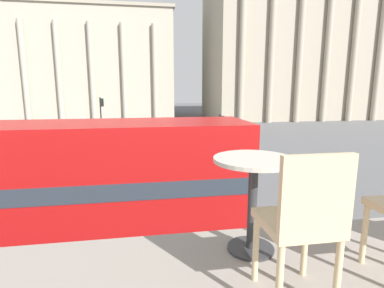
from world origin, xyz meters
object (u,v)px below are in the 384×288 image
traffic_light_mid (221,131)px  traffic_light_far (102,114)px  pedestrian_blue (243,137)px  pedestrian_grey (105,131)px  cafe_dining_table (253,183)px  pedestrian_black (215,125)px  pedestrian_white (193,130)px  double_decker_bus (45,188)px  traffic_light_near (178,153)px  cafe_chair_0 (303,219)px  plaza_building_left (84,65)px  car_silver (185,145)px  plaza_building_right (290,45)px

traffic_light_mid → traffic_light_far: size_ratio=0.78×
pedestrian_blue → pedestrian_grey: bearing=109.6°
traffic_light_far → cafe_dining_table: bearing=-80.2°
traffic_light_mid → pedestrian_black: 13.55m
cafe_dining_table → pedestrian_white: cafe_dining_table is taller
double_decker_bus → traffic_light_near: bearing=39.7°
traffic_light_near → pedestrian_grey: 18.54m
cafe_chair_0 → traffic_light_near: cafe_chair_0 is taller
plaza_building_left → pedestrian_white: plaza_building_left is taller
traffic_light_near → car_silver: bearing=80.3°
plaza_building_left → plaza_building_right: (35.08, -8.31, 3.02)m
pedestrian_grey → cafe_dining_table: bearing=162.8°
plaza_building_left → traffic_light_mid: (15.17, -38.87, -6.95)m
plaza_building_right → pedestrian_grey: 36.46m
cafe_dining_table → car_silver: size_ratio=0.17×
pedestrian_black → pedestrian_grey: size_ratio=1.10×
pedestrian_white → pedestrian_blue: bearing=171.8°
cafe_dining_table → pedestrian_grey: cafe_dining_table is taller
pedestrian_grey → double_decker_bus: bearing=156.3°
traffic_light_far → pedestrian_grey: size_ratio=2.65×
double_decker_bus → cafe_dining_table: (3.48, -6.34, 1.98)m
plaza_building_left → car_silver: (13.27, -35.72, -8.43)m
cafe_chair_0 → traffic_light_mid: (4.17, 17.44, -2.06)m
double_decker_bus → pedestrian_blue: 18.68m
cafe_dining_table → cafe_chair_0: size_ratio=0.80×
cafe_dining_table → cafe_chair_0: (0.06, -0.60, -0.02)m
double_decker_bus → traffic_light_mid: double_decker_bus is taller
pedestrian_grey → pedestrian_white: bearing=-130.5°
plaza_building_right → pedestrian_white: 31.69m
traffic_light_mid → pedestrian_grey: (-8.72, 10.99, -1.27)m
cafe_chair_0 → plaza_building_left: (-11.00, 56.31, 4.90)m
plaza_building_right → pedestrian_grey: size_ratio=17.53×
pedestrian_white → pedestrian_black: bearing=-84.6°
plaza_building_right → pedestrian_blue: size_ratio=16.28×
traffic_light_mid → car_silver: traffic_light_mid is taller
traffic_light_near → pedestrian_black: (6.43, 19.97, -1.29)m
traffic_light_near → pedestrian_grey: (-5.12, 17.76, -1.39)m
cafe_chair_0 → traffic_light_far: size_ratio=0.22×
pedestrian_grey → pedestrian_blue: bearing=-144.6°
plaza_building_left → traffic_light_mid: size_ratio=9.58×
car_silver → pedestrian_black: pedestrian_black is taller
double_decker_bus → car_silver: bearing=64.4°
cafe_dining_table → plaza_building_right: plaza_building_right is taller
pedestrian_black → plaza_building_right: bearing=-121.2°
traffic_light_far → pedestrian_black: 12.48m
cafe_dining_table → pedestrian_grey: 28.39m
pedestrian_blue → car_silver: bearing=153.9°
car_silver → pedestrian_blue: (5.07, 1.47, 0.28)m
cafe_dining_table → pedestrian_blue: bearing=71.0°
traffic_light_far → car_silver: (6.68, -5.30, -2.02)m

